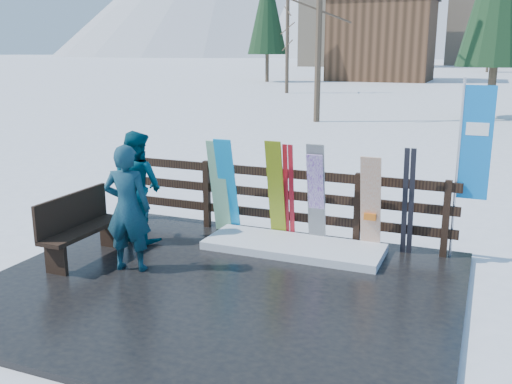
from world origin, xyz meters
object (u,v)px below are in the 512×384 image
at_px(snowboard_1, 219,187).
at_px(person_back, 137,186).
at_px(snowboard_0, 227,186).
at_px(snowboard_2, 276,191).
at_px(snowboard_4, 316,195).
at_px(rental_flag, 472,150).
at_px(person_front, 128,208).
at_px(snowboard_3, 316,200).
at_px(bench, 79,225).
at_px(snowboard_5, 371,204).

height_order(snowboard_1, person_back, person_back).
distance_m(snowboard_0, snowboard_2, 0.84).
relative_size(snowboard_4, rental_flag, 0.63).
bearing_deg(snowboard_4, person_front, -136.67).
bearing_deg(snowboard_3, snowboard_1, 180.00).
distance_m(bench, snowboard_2, 3.01).
distance_m(bench, snowboard_4, 3.54).
relative_size(snowboard_1, snowboard_4, 0.98).
bearing_deg(rental_flag, snowboard_2, -174.53).
bearing_deg(bench, person_back, 74.61).
relative_size(snowboard_3, person_front, 0.85).
bearing_deg(bench, snowboard_5, 26.45).
bearing_deg(person_front, snowboard_2, -139.18).
distance_m(snowboard_1, snowboard_3, 1.66).
distance_m(snowboard_4, person_back, 2.81).
bearing_deg(snowboard_1, snowboard_0, 0.00).
bearing_deg(snowboard_2, bench, -140.67).
bearing_deg(snowboard_1, snowboard_2, -0.00).
height_order(snowboard_1, person_front, person_front).
relative_size(snowboard_3, snowboard_5, 0.99).
bearing_deg(person_front, bench, -17.39).
relative_size(snowboard_2, rental_flag, 0.64).
bearing_deg(snowboard_0, snowboard_2, -0.00).
bearing_deg(person_back, snowboard_3, -149.06).
relative_size(snowboard_2, snowboard_5, 1.10).
height_order(snowboard_3, person_front, person_front).
distance_m(snowboard_5, person_back, 3.62).
relative_size(bench, snowboard_0, 0.91).
bearing_deg(snowboard_0, snowboard_5, 0.00).
bearing_deg(snowboard_1, person_back, -141.14).
height_order(snowboard_2, person_front, person_front).
bearing_deg(person_back, snowboard_0, -131.10).
relative_size(bench, rental_flag, 0.58).
distance_m(snowboard_2, snowboard_3, 0.67).
bearing_deg(snowboard_0, bench, -127.80).
relative_size(snowboard_0, snowboard_5, 1.09).
distance_m(rental_flag, person_front, 4.85).
distance_m(snowboard_1, snowboard_5, 2.49).
distance_m(snowboard_1, rental_flag, 3.91).
xyz_separation_m(snowboard_3, person_back, (-2.68, -0.83, 0.15)).
xyz_separation_m(snowboard_5, person_front, (-2.92, -1.96, 0.14)).
height_order(bench, snowboard_2, snowboard_2).
bearing_deg(person_back, bench, 88.43).
distance_m(snowboard_3, person_front, 2.87).
xyz_separation_m(snowboard_3, snowboard_4, (-0.00, 0.00, 0.07)).
relative_size(snowboard_2, snowboard_4, 1.02).
bearing_deg(person_back, snowboard_5, -152.96).
relative_size(snowboard_0, snowboard_3, 1.10).
xyz_separation_m(bench, snowboard_0, (1.47, 1.90, 0.29)).
distance_m(bench, snowboard_3, 3.54).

